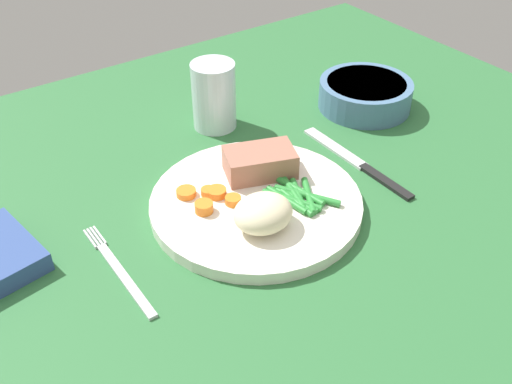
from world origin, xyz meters
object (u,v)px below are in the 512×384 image
object	(u,v)px
meat_portion	(260,162)
water_glass	(214,100)
knife	(358,163)
salad_bowl	(365,93)
dinner_plate	(256,204)
fork	(119,270)

from	to	relation	value
meat_portion	water_glass	bearing A→B (deg)	79.21
knife	salad_bowl	distance (cm)	16.69
dinner_plate	fork	bearing A→B (deg)	-179.21
meat_portion	fork	size ratio (longest dim) A/B	0.53
dinner_plate	knife	bearing A→B (deg)	-0.96
knife	water_glass	world-z (taller)	water_glass
water_glass	salad_bowl	xyz separation A→B (cm)	(22.40, -8.82, -1.81)
knife	dinner_plate	bearing A→B (deg)	-179.98
dinner_plate	salad_bowl	xyz separation A→B (cm)	(28.96, 11.18, 1.66)
fork	knife	distance (cm)	35.65
water_glass	meat_portion	bearing A→B (deg)	-100.79
fork	water_glass	bearing A→B (deg)	38.09
dinner_plate	meat_portion	size ratio (longest dim) A/B	2.96
dinner_plate	meat_portion	bearing A→B (deg)	49.40
meat_portion	water_glass	size ratio (longest dim) A/B	0.88
water_glass	knife	bearing A→B (deg)	-62.66
fork	knife	bearing A→B (deg)	-0.77
fork	salad_bowl	size ratio (longest dim) A/B	1.14
knife	fork	bearing A→B (deg)	-179.07
meat_portion	knife	size ratio (longest dim) A/B	0.43
dinner_plate	meat_portion	world-z (taller)	meat_portion
meat_portion	fork	xyz separation A→B (cm)	(-22.15, -4.38, -3.09)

